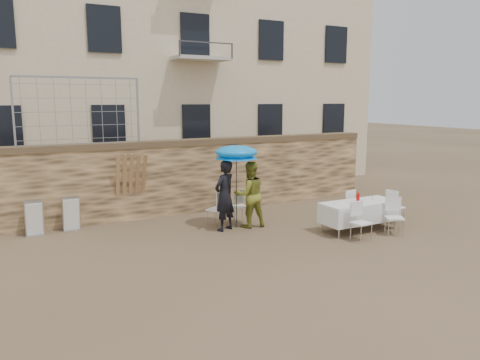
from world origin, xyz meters
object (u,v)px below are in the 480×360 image
banquet_table (360,203)px  table_chair_side (395,206)px  woman_dress (250,194)px  table_chair_front_right (394,217)px  couple_chair_right (239,206)px  table_chair_back (345,206)px  table_chair_front_left (361,222)px  chair_stack_left (33,216)px  man_suit (225,196)px  umbrella (236,155)px  chair_stack_right (70,212)px  soda_bottle (358,199)px  couple_chair_left (216,208)px

banquet_table → table_chair_side: (1.40, 0.10, -0.25)m
woman_dress → table_chair_front_right: (2.89, -2.41, -0.42)m
couple_chair_right → table_chair_back: bearing=158.4°
table_chair_front_left → table_chair_front_right: bearing=-4.1°
table_chair_back → chair_stack_left: 8.35m
man_suit → table_chair_front_right: bearing=120.8°
banquet_table → table_chair_back: 0.86m
man_suit → couple_chair_right: man_suit is taller
couple_chair_right → table_chair_back: size_ratio=1.00×
woman_dress → table_chair_side: bearing=163.9°
banquet_table → umbrella: bearing=147.3°
woman_dress → couple_chair_right: size_ratio=1.87×
table_chair_front_right → chair_stack_right: 8.48m
table_chair_back → table_chair_front_right: bearing=92.4°
man_suit → chair_stack_left: (-4.50, 2.00, -0.48)m
soda_bottle → table_chair_front_left: 0.84m
table_chair_back → couple_chair_left: bearing=-31.4°
umbrella → table_chair_side: size_ratio=2.19×
man_suit → chair_stack_right: man_suit is taller
couple_chair_left → table_chair_side: size_ratio=1.00×
woman_dress → banquet_table: (2.39, -1.66, -0.17)m
table_chair_side → chair_stack_right: 8.89m
table_chair_back → umbrella: bearing=-26.6°
table_chair_front_left → chair_stack_left: 8.31m
umbrella → banquet_table: size_ratio=1.00×
table_chair_side → chair_stack_right: (-8.15, 3.56, -0.02)m
woman_dress → table_chair_side: (3.79, -1.56, -0.42)m
couple_chair_right → table_chair_side: size_ratio=1.00×
couple_chair_left → table_chair_side: 5.01m
soda_bottle → table_chair_front_right: bearing=-40.6°
man_suit → table_chair_back: size_ratio=1.95×
woman_dress → chair_stack_right: 4.81m
woman_dress → table_chair_side: woman_dress is taller
umbrella → chair_stack_left: size_ratio=2.29×
banquet_table → chair_stack_left: 8.48m
man_suit → couple_chair_left: bearing=-115.7°
couple_chair_right → chair_stack_left: (-5.20, 1.45, -0.02)m
couple_chair_right → table_chair_front_left: 3.49m
table_chair_back → chair_stack_right: (-6.95, 2.86, -0.02)m
chair_stack_right → soda_bottle: bearing=-30.2°
table_chair_front_right → chair_stack_left: bearing=-177.7°
table_chair_front_left → chair_stack_right: table_chair_front_left is taller
table_chair_front_left → table_chair_front_right: (1.10, 0.00, 0.00)m
table_chair_front_right → table_chair_side: 1.24m
couple_chair_right → table_chair_front_right: (2.94, -2.96, 0.00)m
banquet_table → soda_bottle: bearing=-143.1°
umbrella → table_chair_front_right: bearing=-37.7°
soda_bottle → umbrella: bearing=143.1°
umbrella → couple_chair_left: bearing=131.6°
banquet_table → couple_chair_left: bearing=144.9°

